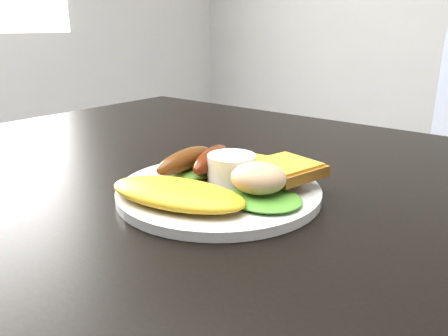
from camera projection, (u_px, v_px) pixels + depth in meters
dining_table at (256, 191)px, 0.59m from camera, size 1.20×0.80×0.04m
person at (312, 63)px, 1.08m from camera, size 0.72×0.60×1.71m
plate at (219, 191)px, 0.52m from camera, size 0.24×0.24×0.01m
lettuce_left at (192, 169)px, 0.56m from camera, size 0.10×0.09×0.01m
lettuce_right at (264, 198)px, 0.47m from camera, size 0.09×0.08×0.01m
omelette at (177, 193)px, 0.47m from camera, size 0.17×0.11×0.02m
sausage_a at (185, 160)px, 0.55m from camera, size 0.04×0.11×0.03m
sausage_b at (211, 159)px, 0.55m from camera, size 0.06×0.11×0.03m
ramekin at (231, 169)px, 0.52m from camera, size 0.07×0.07×0.03m
toast_a at (263, 172)px, 0.55m from camera, size 0.09×0.09×0.01m
toast_b at (285, 169)px, 0.51m from camera, size 0.09×0.09×0.01m
potato_salad at (259, 178)px, 0.47m from camera, size 0.07×0.07×0.03m
fork at (201, 179)px, 0.53m from camera, size 0.14×0.07×0.00m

